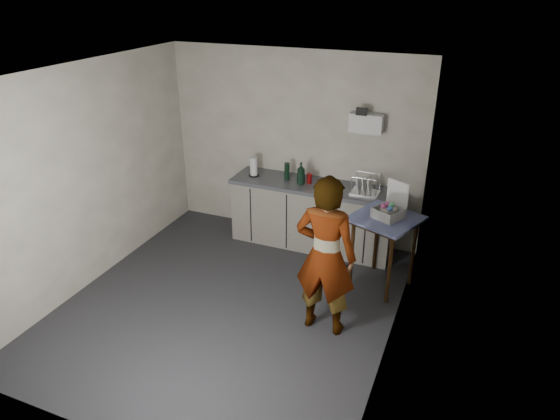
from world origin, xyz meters
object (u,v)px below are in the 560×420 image
at_px(standing_man, 325,256).
at_px(soda_can, 309,178).
at_px(side_table, 385,226).
at_px(soap_bottle, 301,174).
at_px(bakery_box, 389,210).
at_px(dish_rack, 365,189).
at_px(dark_bottle, 287,171).
at_px(kitchen_counter, 312,217).
at_px(paper_towel, 254,167).

distance_m(standing_man, soda_can, 1.87).
bearing_deg(side_table, soap_bottle, 176.66).
bearing_deg(bakery_box, dish_rack, 151.95).
bearing_deg(standing_man, dark_bottle, -56.83).
distance_m(kitchen_counter, bakery_box, 1.41).
bearing_deg(bakery_box, paper_towel, -170.50).
bearing_deg(soap_bottle, side_table, -24.56).
distance_m(side_table, standing_man, 1.12).
bearing_deg(bakery_box, standing_man, -85.41).
xyz_separation_m(paper_towel, dish_rack, (1.57, -0.01, -0.07)).
xyz_separation_m(side_table, soap_bottle, (-1.26, 0.57, 0.27)).
xyz_separation_m(soap_bottle, dish_rack, (0.86, 0.03, -0.10)).
height_order(soap_bottle, bakery_box, bakery_box).
relative_size(side_table, bakery_box, 2.23).
relative_size(kitchen_counter, bakery_box, 5.48).
relative_size(kitchen_counter, soda_can, 17.07).
relative_size(standing_man, dark_bottle, 7.24).
xyz_separation_m(kitchen_counter, standing_man, (0.70, -1.68, 0.44)).
relative_size(side_table, soda_can, 6.96).
bearing_deg(standing_man, soda_can, -65.23).
bearing_deg(soap_bottle, standing_man, -61.99).
distance_m(standing_man, bakery_box, 1.14).
bearing_deg(soap_bottle, paper_towel, 176.44).
distance_m(soap_bottle, dark_bottle, 0.24).
bearing_deg(dark_bottle, kitchen_counter, -1.63).
height_order(kitchen_counter, paper_towel, paper_towel).
bearing_deg(bakery_box, side_table, -119.65).
distance_m(soap_bottle, paper_towel, 0.71).
bearing_deg(dark_bottle, side_table, -23.66).
distance_m(soda_can, dish_rack, 0.77).
distance_m(side_table, paper_towel, 2.07).
distance_m(standing_man, dish_rack, 1.65).
xyz_separation_m(side_table, dark_bottle, (-1.49, 0.65, 0.23)).
distance_m(soap_bottle, soda_can, 0.15).
bearing_deg(soap_bottle, dish_rack, 2.11).
distance_m(dark_bottle, dish_rack, 1.09).
bearing_deg(paper_towel, kitchen_counter, 1.44).
bearing_deg(side_table, soda_can, 171.75).
distance_m(kitchen_counter, soda_can, 0.55).
height_order(soda_can, paper_towel, paper_towel).
bearing_deg(side_table, dish_rack, 144.56).
xyz_separation_m(standing_man, soda_can, (-0.77, 1.70, 0.10)).
height_order(side_table, standing_man, standing_man).
relative_size(side_table, dark_bottle, 3.80).
xyz_separation_m(dark_bottle, dish_rack, (1.09, -0.05, -0.06)).
height_order(paper_towel, bakery_box, bakery_box).
height_order(side_table, dark_bottle, dark_bottle).
bearing_deg(paper_towel, dish_rack, -0.45).
bearing_deg(kitchen_counter, standing_man, -67.30).
bearing_deg(dish_rack, side_table, -56.66).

